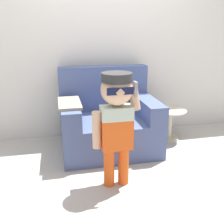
# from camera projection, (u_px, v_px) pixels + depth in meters

# --- Properties ---
(ground_plane) EXTENTS (10.00, 10.00, 0.00)m
(ground_plane) POSITION_uv_depth(u_px,v_px,m) (113.00, 155.00, 3.10)
(ground_plane) COLOR #ADA89E
(wall_back) EXTENTS (10.00, 0.05, 2.60)m
(wall_back) POSITION_uv_depth(u_px,v_px,m) (101.00, 38.00, 3.40)
(wall_back) COLOR silver
(wall_back) RESTS_ON ground_plane
(armchair) EXTENTS (1.15, 0.92, 0.97)m
(armchair) POSITION_uv_depth(u_px,v_px,m) (107.00, 121.00, 3.22)
(armchair) COLOR #475684
(armchair) RESTS_ON ground_plane
(person_child) EXTENTS (0.44, 0.33, 1.07)m
(person_child) POSITION_uv_depth(u_px,v_px,m) (116.00, 113.00, 2.31)
(person_child) COLOR #E05119
(person_child) RESTS_ON ground_plane
(side_table) EXTENTS (0.43, 0.43, 0.41)m
(side_table) POSITION_uv_depth(u_px,v_px,m) (169.00, 121.00, 3.47)
(side_table) COLOR beige
(side_table) RESTS_ON ground_plane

